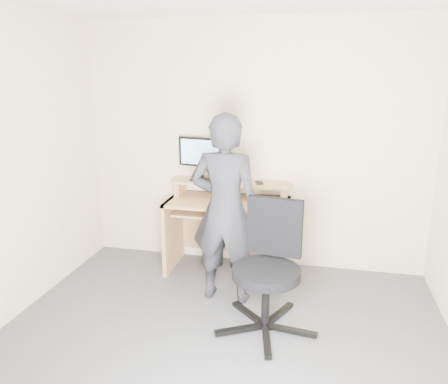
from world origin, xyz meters
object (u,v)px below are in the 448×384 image
at_px(desk, 229,218).
at_px(monitor, 200,155).
at_px(person, 225,210).
at_px(office_chair, 269,263).

distance_m(desk, monitor, 0.70).
xyz_separation_m(desk, person, (0.09, -0.63, 0.29)).
bearing_deg(person, office_chair, 141.98).
relative_size(desk, person, 0.72).
bearing_deg(person, monitor, -57.06).
height_order(desk, monitor, monitor).
bearing_deg(desk, person, -81.67).
xyz_separation_m(office_chair, person, (-0.43, 0.37, 0.29)).
bearing_deg(person, desk, -79.40).
relative_size(desk, office_chair, 1.20).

